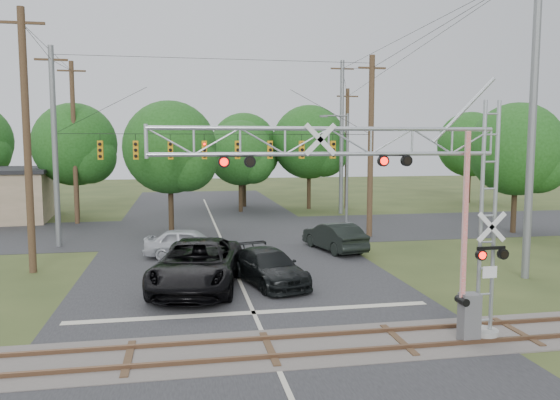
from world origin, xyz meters
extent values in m
plane|color=#313F1D|center=(0.00, 0.00, 0.00)|extent=(160.00, 160.00, 0.00)
cube|color=#252527|center=(0.00, 10.00, 0.01)|extent=(14.00, 90.00, 0.02)
cube|color=#252527|center=(0.00, 24.00, 0.01)|extent=(90.00, 12.00, 0.02)
cube|color=#534C48|center=(0.00, 2.00, 0.02)|extent=(90.00, 3.20, 0.05)
cube|color=brown|center=(0.00, 1.28, 0.09)|extent=(90.00, 0.12, 0.14)
cube|color=brown|center=(0.00, 2.72, 0.09)|extent=(90.00, 0.12, 0.14)
cylinder|color=gray|center=(6.64, 1.70, 0.15)|extent=(0.91, 0.91, 0.30)
cube|color=silver|center=(6.59, 1.40, 2.18)|extent=(0.46, 0.03, 0.35)
cube|color=slate|center=(6.04, 1.50, 0.76)|extent=(0.56, 0.46, 1.52)
cube|color=red|center=(5.78, 1.50, 3.85)|extent=(0.14, 0.09, 5.06)
cylinder|color=slate|center=(-9.50, 20.00, 5.75)|extent=(0.32, 0.32, 11.50)
cylinder|color=#432E1F|center=(9.50, 20.00, 5.75)|extent=(0.36, 0.36, 11.50)
cylinder|color=black|center=(0.00, 20.00, 6.56)|extent=(19.00, 0.03, 0.03)
cube|color=orange|center=(-7.00, 20.00, 5.61)|extent=(0.30, 0.30, 1.10)
cube|color=orange|center=(-5.00, 20.00, 5.61)|extent=(0.30, 0.30, 1.10)
cube|color=orange|center=(-3.00, 20.00, 5.61)|extent=(0.30, 0.30, 1.10)
cube|color=orange|center=(-1.00, 20.00, 5.61)|extent=(0.30, 0.30, 1.10)
cube|color=orange|center=(1.00, 20.00, 5.61)|extent=(0.30, 0.30, 1.10)
cube|color=orange|center=(3.00, 20.00, 5.61)|extent=(0.30, 0.30, 1.10)
cube|color=orange|center=(5.00, 20.00, 5.61)|extent=(0.30, 0.30, 1.10)
cube|color=orange|center=(7.00, 20.00, 5.61)|extent=(0.30, 0.30, 1.10)
imported|color=black|center=(-1.84, 9.30, 0.99)|extent=(4.56, 7.63, 1.99)
imported|color=black|center=(1.19, 9.41, 0.74)|extent=(3.32, 5.45, 1.48)
imported|color=#B9BCC2|center=(-2.08, 15.43, 0.78)|extent=(4.88, 2.76, 1.57)
imported|color=black|center=(5.98, 15.94, 0.80)|extent=(2.74, 5.10, 1.60)
cylinder|color=slate|center=(9.65, 25.38, 4.08)|extent=(0.18, 0.18, 8.16)
cylinder|color=slate|center=(8.74, 25.38, 7.98)|extent=(1.81, 0.11, 0.11)
cube|color=slate|center=(7.83, 25.38, 7.94)|extent=(0.54, 0.23, 0.14)
cylinder|color=#432E1F|center=(-10.10, 29.29, 5.97)|extent=(0.34, 0.34, 11.95)
cube|color=#432E1F|center=(-10.10, 29.29, 11.25)|extent=(2.00, 0.12, 0.12)
cylinder|color=slate|center=(10.99, 31.28, 6.43)|extent=(0.34, 0.34, 12.86)
cube|color=#432E1F|center=(10.99, 31.28, 12.16)|extent=(2.00, 0.12, 0.12)
cylinder|color=#432E1F|center=(-9.32, 13.48, 6.03)|extent=(0.34, 0.34, 12.07)
cube|color=#432E1F|center=(-9.32, 13.48, 11.37)|extent=(2.00, 0.12, 0.12)
cylinder|color=slate|center=(12.67, 8.38, 7.08)|extent=(0.34, 0.34, 14.16)
cylinder|color=#432E1F|center=(12.66, 35.07, 5.47)|extent=(0.34, 0.34, 10.93)
cube|color=#432E1F|center=(12.66, 35.07, 10.23)|extent=(2.00, 0.12, 0.12)
cylinder|color=#332517|center=(-10.52, 31.89, 2.09)|extent=(0.36, 0.36, 4.19)
sphere|color=#1C4914|center=(-10.52, 31.89, 5.90)|extent=(6.47, 6.47, 6.47)
cylinder|color=#332517|center=(-3.11, 24.51, 2.03)|extent=(0.36, 0.36, 4.06)
sphere|color=#1C4914|center=(-3.11, 24.51, 5.73)|extent=(6.28, 6.28, 6.28)
cylinder|color=#332517|center=(2.73, 34.11, 1.83)|extent=(0.36, 0.36, 3.66)
sphere|color=#1C4914|center=(2.73, 34.11, 5.16)|extent=(5.66, 5.66, 5.66)
cylinder|color=#332517|center=(3.49, 37.89, 2.02)|extent=(0.36, 0.36, 4.05)
sphere|color=#1C4914|center=(3.49, 37.89, 5.70)|extent=(6.25, 6.25, 6.25)
cylinder|color=#332517|center=(9.14, 35.27, 2.16)|extent=(0.36, 0.36, 4.33)
sphere|color=#1C4914|center=(9.14, 35.27, 6.10)|extent=(6.69, 6.69, 6.69)
cylinder|color=#332517|center=(19.52, 19.64, 1.99)|extent=(0.36, 0.36, 3.98)
sphere|color=#1C4914|center=(19.52, 19.64, 5.61)|extent=(6.15, 6.15, 6.15)
cylinder|color=#332517|center=(26.17, 37.21, 2.09)|extent=(0.36, 0.36, 4.18)
sphere|color=#1C4914|center=(26.17, 37.21, 5.88)|extent=(6.45, 6.45, 6.45)
camera|label=1|loc=(-2.49, -13.20, 6.03)|focal=35.00mm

